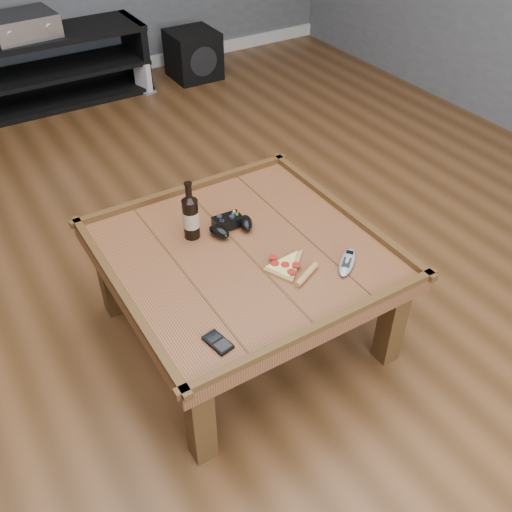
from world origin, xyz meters
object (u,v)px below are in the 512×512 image
subwoofer (193,55)px  game_console (143,78)px  remote_control (347,262)px  pizza_slice (288,268)px  smartphone (218,342)px  game_controller (231,225)px  beer_bottle (191,216)px  media_console (49,69)px  av_receiver (22,25)px  coffee_table (243,262)px

subwoofer → game_console: 0.47m
remote_control → game_console: 2.90m
pizza_slice → smartphone: size_ratio=2.57×
game_controller → subwoofer: (1.08, 2.50, -0.29)m
beer_bottle → game_controller: 0.17m
media_console → subwoofer: (1.10, -0.12, -0.06)m
smartphone → remote_control: bearing=-2.3°
smartphone → remote_control: 0.60m
av_receiver → pizza_slice: bearing=-91.2°
beer_bottle → pizza_slice: (0.21, -0.36, -0.09)m
media_console → smartphone: bearing=-95.7°
coffee_table → remote_control: (0.28, -0.28, 0.07)m
media_console → av_receiver: (-0.11, -0.01, 0.33)m
av_receiver → game_console: av_receiver is taller
coffee_table → beer_bottle: size_ratio=4.23×
av_receiver → game_controller: bearing=-92.0°
remote_control → game_console: (0.36, 2.86, -0.36)m
media_console → game_controller: 2.63m
beer_bottle → game_controller: beer_bottle is taller
game_controller → smartphone: 0.60m
game_controller → remote_control: bearing=-55.5°
media_console → av_receiver: bearing=-177.0°
coffee_table → game_console: coffee_table is taller
media_console → remote_control: size_ratio=8.65×
media_console → pizza_slice: media_console is taller
remote_control → game_console: remote_control is taller
game_controller → pizza_slice: 0.33m
game_console → beer_bottle: bearing=-122.9°
av_receiver → smartphone: bearing=-98.6°
coffee_table → pizza_slice: bearing=-66.7°
media_console → remote_control: (0.28, -3.03, 0.22)m
pizza_slice → game_console: pizza_slice is taller
remote_control → smartphone: bearing=-121.3°
remote_control → subwoofer: remote_control is taller
game_controller → remote_control: (0.26, -0.41, -0.01)m
beer_bottle → remote_control: 0.62m
subwoofer → game_console: subwoofer is taller
beer_bottle → av_receiver: bearing=89.6°
game_controller → game_console: game_controller is taller
pizza_slice → remote_control: same height
game_controller → av_receiver: 2.62m
game_controller → pizza_slice: game_controller is taller
media_console → game_controller: bearing=-89.5°
beer_bottle → pizza_slice: size_ratio=0.87×
pizza_slice → subwoofer: bearing=45.6°
remote_control → subwoofer: bearing=124.3°
media_console → smartphone: size_ratio=12.93×
beer_bottle → smartphone: bearing=-108.7°
coffee_table → pizza_slice: (0.08, -0.19, 0.07)m
beer_bottle → game_controller: bearing=-16.5°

